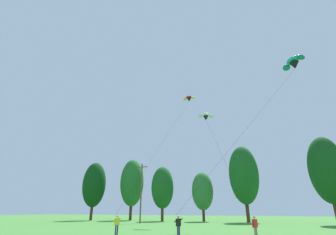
# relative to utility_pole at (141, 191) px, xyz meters

# --- Properties ---
(treeline_tree_a) EXTENTS (5.29, 5.29, 12.94)m
(treeline_tree_a) POSITION_rel_utility_pole_xyz_m (-16.83, 6.96, 2.39)
(treeline_tree_a) COLOR #472D19
(treeline_tree_a) RESTS_ON ground_plane
(treeline_tree_b) EXTENTS (5.54, 5.54, 13.87)m
(treeline_tree_b) POSITION_rel_utility_pole_xyz_m (-9.25, 11.47, 2.95)
(treeline_tree_b) COLOR #472D19
(treeline_tree_b) RESTS_ON ground_plane
(treeline_tree_c) EXTENTS (4.85, 4.85, 11.31)m
(treeline_tree_c) POSITION_rel_utility_pole_xyz_m (-0.45, 10.03, 1.40)
(treeline_tree_c) COLOR #472D19
(treeline_tree_c) RESTS_ON ground_plane
(treeline_tree_d) EXTENTS (4.45, 4.45, 9.80)m
(treeline_tree_d) POSITION_rel_utility_pole_xyz_m (8.17, 11.50, 0.48)
(treeline_tree_d) COLOR #472D19
(treeline_tree_d) RESTS_ON ground_plane
(treeline_tree_e) EXTENTS (5.73, 5.73, 14.56)m
(treeline_tree_e) POSITION_rel_utility_pole_xyz_m (16.92, 11.33, 3.37)
(treeline_tree_e) COLOR #472D19
(treeline_tree_e) RESTS_ON ground_plane
(treeline_tree_f) EXTENTS (5.51, 5.51, 13.75)m
(treeline_tree_f) POSITION_rel_utility_pole_xyz_m (30.66, 6.71, 2.88)
(treeline_tree_f) COLOR #472D19
(treeline_tree_f) RESTS_ON ground_plane
(utility_pole) EXTENTS (2.20, 0.26, 10.36)m
(utility_pole) POSITION_rel_utility_pole_xyz_m (0.00, 0.00, 0.00)
(utility_pole) COLOR brown
(utility_pole) RESTS_ON ground_plane
(kite_flyer_near) EXTENTS (0.67, 0.70, 1.69)m
(kite_flyer_near) POSITION_rel_utility_pole_xyz_m (9.43, -20.42, -4.45)
(kite_flyer_near) COLOR navy
(kite_flyer_near) RESTS_ON ground_plane
(kite_flyer_mid) EXTENTS (0.69, 0.71, 1.69)m
(kite_flyer_mid) POSITION_rel_utility_pole_xyz_m (15.27, -19.99, -4.45)
(kite_flyer_mid) COLOR navy
(kite_flyer_mid) RESTS_ON ground_plane
(kite_flyer_far) EXTENTS (0.44, 0.59, 1.69)m
(kite_flyer_far) POSITION_rel_utility_pole_xyz_m (21.24, -18.92, -4.46)
(kite_flyer_far) COLOR gray
(kite_flyer_far) RESTS_ON ground_plane
(parafoil_kite_high_red_yellow) EXTENTS (2.58, 22.49, 21.94)m
(parafoil_kite_high_red_yellow) POSITION_rel_utility_pole_xyz_m (9.19, 1.67, 17.49)
(parafoil_kite_high_red_yellow) COLOR red
(parafoil_kite_mid_teal) EXTENTS (14.47, 16.44, 21.47)m
(parafoil_kite_mid_teal) POSITION_rel_utility_pole_xyz_m (27.73, -5.25, 16.71)
(parafoil_kite_mid_teal) COLOR teal
(parafoil_kite_far_white) EXTENTS (7.14, 11.34, 14.13)m
(parafoil_kite_far_white) POSITION_rel_utility_pole_xyz_m (15.07, -8.35, 9.25)
(parafoil_kite_far_white) COLOR white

